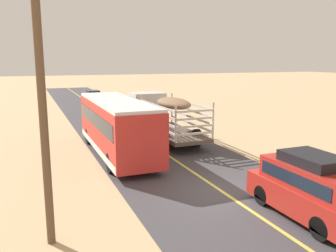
% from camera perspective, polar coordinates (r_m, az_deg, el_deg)
% --- Properties ---
extents(ground_plane, '(240.00, 240.00, 0.00)m').
position_cam_1_polar(ground_plane, '(14.93, 9.02, -10.75)').
color(ground_plane, tan).
extents(road_surface, '(8.00, 120.00, 0.02)m').
position_cam_1_polar(road_surface, '(14.92, 9.02, -10.71)').
color(road_surface, '#423F44').
rests_on(road_surface, ground).
extents(road_centre_line, '(0.16, 117.60, 0.00)m').
position_cam_1_polar(road_centre_line, '(14.92, 9.02, -10.67)').
color(road_centre_line, '#D8CC4C').
rests_on(road_centre_line, road_surface).
extents(suv_near, '(1.90, 4.62, 2.29)m').
position_cam_1_polar(suv_near, '(13.09, 22.42, -9.21)').
color(suv_near, '#B2261E').
rests_on(suv_near, road_surface).
extents(livestock_truck, '(2.53, 9.70, 3.02)m').
position_cam_1_polar(livestock_truck, '(25.72, -1.90, 2.60)').
color(livestock_truck, silver).
rests_on(livestock_truck, road_surface).
extents(bus, '(2.54, 10.00, 3.21)m').
position_cam_1_polar(bus, '(20.23, -8.47, 0.13)').
color(bus, red).
rests_on(bus, road_surface).
extents(car_far, '(1.80, 4.40, 1.46)m').
position_cam_1_polar(car_far, '(47.56, -12.17, 4.78)').
color(car_far, silver).
rests_on(car_far, road_surface).
extents(power_pole_near, '(2.20, 0.24, 8.30)m').
position_cam_1_polar(power_pole_near, '(10.34, -20.03, 4.61)').
color(power_pole_near, brown).
rests_on(power_pole_near, ground).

